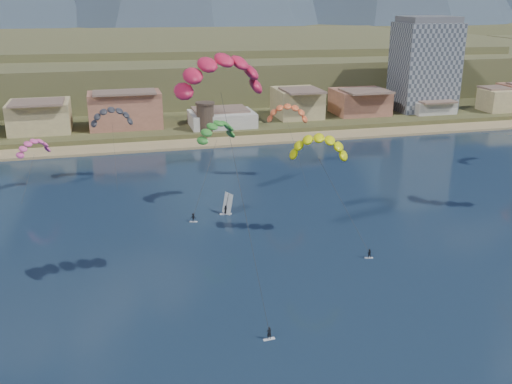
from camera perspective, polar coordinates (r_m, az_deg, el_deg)
ground at (r=74.27m, az=6.29°, el=-15.26°), size 2400.00×2400.00×0.00m
beach at (r=169.88m, az=-6.16°, el=4.76°), size 2200.00×12.00×0.90m
land at (r=619.02m, az=-12.49°, el=14.69°), size 2200.00×900.00×4.00m
foothills at (r=294.95m, az=-5.48°, el=12.55°), size 940.00×210.00×18.00m
town at (r=183.16m, az=-19.57°, el=7.30°), size 400.00×24.00×12.00m
apartment_tower at (r=215.50m, az=16.21°, el=11.90°), size 20.00×16.00×32.00m
watchtower at (r=176.96m, az=-4.99°, el=7.41°), size 5.82×5.82×8.60m
kitesurfer_red at (r=74.72m, az=-3.51°, el=12.01°), size 13.14×15.84×35.89m
kitesurfer_yellow at (r=100.36m, az=6.19°, el=4.81°), size 11.73×15.20×21.24m
kitesurfer_green at (r=116.66m, az=-3.90°, el=6.25°), size 12.26×13.44×19.46m
distant_kite_pink at (r=134.00m, az=-21.01°, el=4.38°), size 8.20×7.71×14.00m
distant_kite_dark at (r=135.59m, az=-13.99°, el=7.49°), size 10.04×6.26×19.09m
distant_kite_orange at (r=133.22m, az=3.10°, el=8.02°), size 10.43×7.24×19.52m
windsurfer at (r=115.06m, az=-2.91°, el=-1.54°), size 2.48×2.72×4.27m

